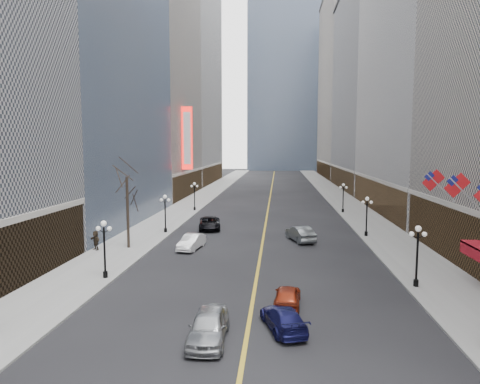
% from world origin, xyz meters
% --- Properties ---
extents(sidewalk_east, '(6.00, 230.00, 0.15)m').
position_xyz_m(sidewalk_east, '(14.00, 70.00, 0.07)').
color(sidewalk_east, gray).
rests_on(sidewalk_east, ground).
extents(sidewalk_west, '(6.00, 230.00, 0.15)m').
position_xyz_m(sidewalk_west, '(-14.00, 70.00, 0.07)').
color(sidewalk_west, gray).
rests_on(sidewalk_west, ground).
extents(lane_line, '(0.25, 200.00, 0.02)m').
position_xyz_m(lane_line, '(0.00, 80.00, 0.01)').
color(lane_line, gold).
rests_on(lane_line, ground).
extents(bldg_east_c, '(26.60, 40.60, 48.80)m').
position_xyz_m(bldg_east_c, '(29.88, 106.00, 24.18)').
color(bldg_east_c, '#949396').
rests_on(bldg_east_c, ground).
extents(bldg_east_d, '(26.60, 46.60, 62.80)m').
position_xyz_m(bldg_east_d, '(29.90, 149.00, 31.17)').
color(bldg_east_d, '#AEA290').
rests_on(bldg_east_d, ground).
extents(bldg_west_c, '(26.60, 30.60, 50.80)m').
position_xyz_m(bldg_west_c, '(-29.88, 87.00, 25.19)').
color(bldg_west_c, '#AEA290').
rests_on(bldg_west_c, ground).
extents(bldg_west_d, '(26.60, 38.60, 72.80)m').
position_xyz_m(bldg_west_d, '(-29.92, 121.00, 36.17)').
color(bldg_west_d, silver).
rests_on(bldg_west_d, ground).
extents(streetlamp_east_1, '(1.26, 0.44, 4.52)m').
position_xyz_m(streetlamp_east_1, '(11.80, 30.00, 2.90)').
color(streetlamp_east_1, black).
rests_on(streetlamp_east_1, sidewalk_east).
extents(streetlamp_east_2, '(1.26, 0.44, 4.52)m').
position_xyz_m(streetlamp_east_2, '(11.80, 48.00, 2.90)').
color(streetlamp_east_2, black).
rests_on(streetlamp_east_2, sidewalk_east).
extents(streetlamp_east_3, '(1.26, 0.44, 4.52)m').
position_xyz_m(streetlamp_east_3, '(11.80, 66.00, 2.90)').
color(streetlamp_east_3, black).
rests_on(streetlamp_east_3, sidewalk_east).
extents(streetlamp_west_1, '(1.26, 0.44, 4.52)m').
position_xyz_m(streetlamp_west_1, '(-11.80, 30.00, 2.90)').
color(streetlamp_west_1, black).
rests_on(streetlamp_west_1, sidewalk_west).
extents(streetlamp_west_2, '(1.26, 0.44, 4.52)m').
position_xyz_m(streetlamp_west_2, '(-11.80, 48.00, 2.90)').
color(streetlamp_west_2, black).
rests_on(streetlamp_west_2, sidewalk_west).
extents(streetlamp_west_3, '(1.26, 0.44, 4.52)m').
position_xyz_m(streetlamp_west_3, '(-11.80, 66.00, 2.90)').
color(streetlamp_west_3, black).
rests_on(streetlamp_west_3, sidewalk_west).
extents(flag_4, '(2.87, 0.12, 2.87)m').
position_xyz_m(flag_4, '(15.31, 32.00, 7.29)').
color(flag_4, '#B2B2B7').
rests_on(flag_4, ground).
extents(flag_5, '(2.87, 0.12, 2.87)m').
position_xyz_m(flag_5, '(15.31, 37.00, 7.29)').
color(flag_5, '#B2B2B7').
rests_on(flag_5, ground).
extents(awning_c, '(1.40, 4.00, 0.93)m').
position_xyz_m(awning_c, '(16.11, 30.00, 3.08)').
color(awning_c, maroon).
rests_on(awning_c, ground).
extents(theatre_marquee, '(2.00, 0.55, 12.00)m').
position_xyz_m(theatre_marquee, '(-15.88, 80.00, 12.00)').
color(theatre_marquee, red).
rests_on(theatre_marquee, ground).
extents(tree_west_far, '(3.60, 3.60, 7.92)m').
position_xyz_m(tree_west_far, '(-13.50, 40.00, 6.24)').
color(tree_west_far, '#2D231C').
rests_on(tree_west_far, sidewalk_west).
extents(car_nb_near, '(2.08, 4.94, 1.67)m').
position_xyz_m(car_nb_near, '(-2.00, 20.15, 0.83)').
color(car_nb_near, '#93969A').
rests_on(car_nb_near, ground).
extents(car_nb_mid, '(2.32, 4.78, 1.51)m').
position_xyz_m(car_nb_mid, '(-7.06, 40.41, 0.75)').
color(car_nb_mid, silver).
rests_on(car_nb_mid, ground).
extents(car_nb_far, '(3.45, 5.96, 1.56)m').
position_xyz_m(car_nb_far, '(-6.92, 50.98, 0.78)').
color(car_nb_far, black).
rests_on(car_nb_far, ground).
extents(car_sb_near, '(3.10, 4.86, 1.31)m').
position_xyz_m(car_sb_near, '(2.00, 21.96, 0.65)').
color(car_sb_near, '#121244').
rests_on(car_sb_near, ground).
extents(car_sb_mid, '(1.97, 4.23, 1.40)m').
position_xyz_m(car_sb_mid, '(2.31, 25.53, 0.70)').
color(car_sb_mid, maroon).
rests_on(car_sb_mid, ground).
extents(car_sb_far, '(3.32, 5.40, 1.68)m').
position_xyz_m(car_sb_far, '(4.12, 45.15, 0.84)').
color(car_sb_far, '#545A5D').
rests_on(car_sb_far, ground).
extents(ped_west_far, '(1.72, 1.49, 1.92)m').
position_xyz_m(ped_west_far, '(-16.40, 38.73, 1.11)').
color(ped_west_far, black).
rests_on(ped_west_far, sidewalk_west).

